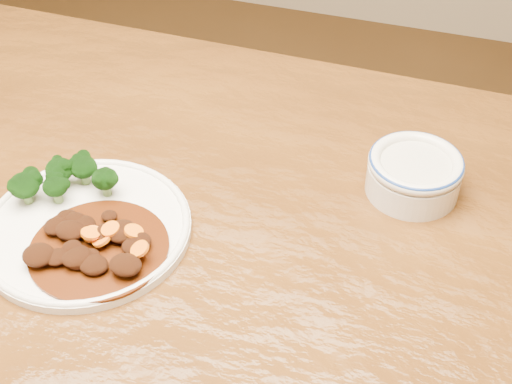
% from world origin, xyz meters
% --- Properties ---
extents(dining_table, '(1.52, 0.93, 0.75)m').
position_xyz_m(dining_table, '(0.00, 0.00, 0.67)').
color(dining_table, '#5B3310').
rests_on(dining_table, ground).
extents(dinner_plate, '(0.24, 0.24, 0.02)m').
position_xyz_m(dinner_plate, '(-0.07, 0.00, 0.76)').
color(dinner_plate, white).
rests_on(dinner_plate, dining_table).
extents(broccoli_florets, '(0.12, 0.09, 0.04)m').
position_xyz_m(broccoli_florets, '(-0.12, 0.04, 0.78)').
color(broccoli_florets, '#6C904A').
rests_on(broccoli_florets, dinner_plate).
extents(mince_stew, '(0.16, 0.16, 0.03)m').
position_xyz_m(mince_stew, '(-0.04, -0.03, 0.77)').
color(mince_stew, '#461A07').
rests_on(mince_stew, dinner_plate).
extents(dip_bowl, '(0.12, 0.12, 0.05)m').
position_xyz_m(dip_bowl, '(0.28, 0.19, 0.78)').
color(dip_bowl, silver).
rests_on(dip_bowl, dining_table).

